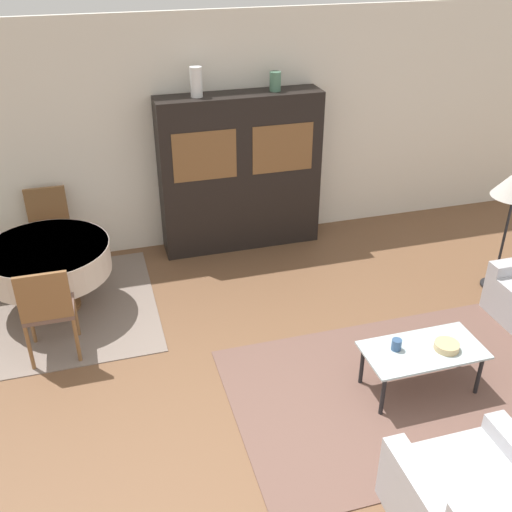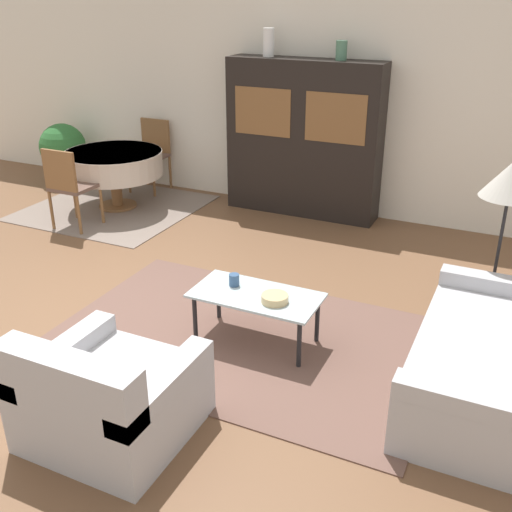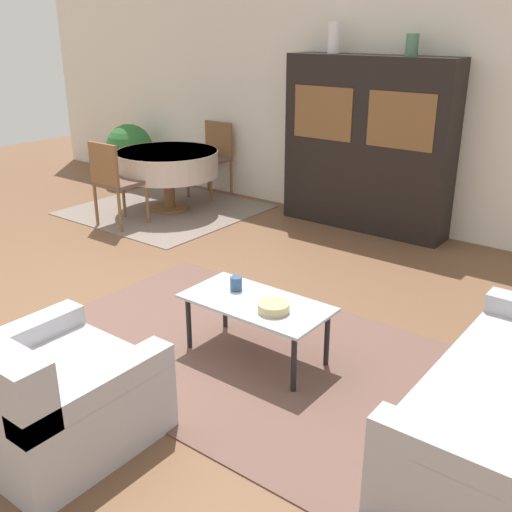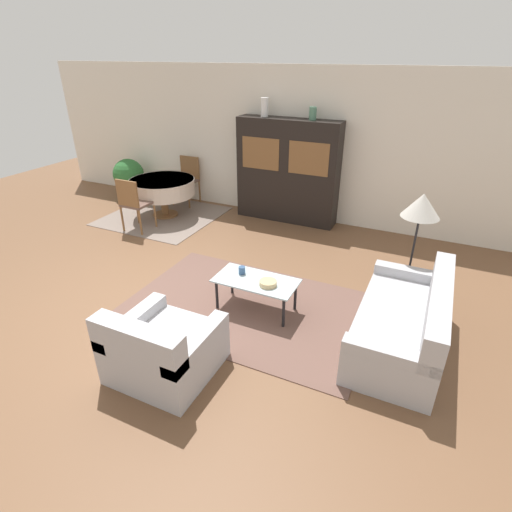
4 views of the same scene
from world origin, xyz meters
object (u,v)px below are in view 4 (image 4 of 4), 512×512
Objects in this scene: armchair at (162,350)px; floor_lamp at (421,209)px; dining_table at (163,187)px; dining_chair_far at (187,177)px; couch at (405,324)px; potted_plant at (129,175)px; dining_chair_near at (133,201)px; display_cabinet at (287,171)px; coffee_table at (256,283)px; vase_short at (313,113)px; cup at (242,270)px; vase_tall at (265,107)px; bowl at (268,283)px.

armchair is 0.68× the size of floor_lamp.
dining_chair_far is at bearing 90.00° from dining_table.
couch is 5.16m from dining_table.
potted_plant is (-5.97, 1.47, -0.69)m from floor_lamp.
dining_chair_near is at bearing -90.00° from dining_table.
display_cabinet is 2.80m from dining_chair_near.
coffee_table is 4.20m from dining_chair_far.
vase_short is at bearing 18.01° from dining_table.
dining_chair_far is at bearing 159.59° from floor_lamp.
dining_table is 12.49× the size of cup.
vase_tall is 0.89m from vase_short.
display_cabinet is 3.01m from cup.
cup is (2.76, -1.24, -0.08)m from dining_chair_near.
vase_tall is (-2.98, 2.93, 1.73)m from couch.
coffee_table is 0.25m from cup.
armchair is 1.45m from bowl.
bowl is at bearing -15.74° from coffee_table.
armchair is 4.55× the size of bowl.
armchair is 5.72m from potted_plant.
cup is (-1.96, 0.01, 0.19)m from couch.
dining_chair_far reaches higher than couch.
vase_short is at bearing 100.15° from bowl.
potted_plant is (-3.09, -0.27, -1.52)m from vase_tall.
bowl is (0.96, -3.03, -0.47)m from display_cabinet.
potted_plant is at bearing -176.15° from vase_short.
armchair is at bearing -45.91° from potted_plant.
vase_short is 4.24m from potted_plant.
vase_tall is 1.50× the size of vase_short.
coffee_table is at bearing -23.56° from dining_chair_near.
armchair is at bearing -127.18° from floor_lamp.
vase_tall reaches higher than cup.
floor_lamp is (4.62, -1.72, 0.62)m from dining_chair_far.
potted_plant is at bearing -175.72° from display_cabinet.
coffee_table is 1.06× the size of dining_chair_far.
dining_chair_far is at bearing 121.09° from armchair.
armchair reaches higher than cup.
dining_chair_near is 3.00× the size of vase_tall.
dining_chair_near reaches higher than cup.
vase_short is (-0.14, 2.92, 1.49)m from cup.
bowl is (3.16, -3.01, -0.10)m from dining_chair_far.
dining_chair_far is 0.69× the size of floor_lamp.
cup is 0.46× the size of vase_short.
couch is at bearing 34.57° from armchair.
cup is at bearing 133.58° from dining_chair_far.
armchair is 9.57× the size of cup.
dining_table is at bearing 90.00° from dining_chair_far.
armchair is 3.77m from dining_chair_near.
couch is at bearing -23.76° from dining_table.
potted_plant is (-1.35, 1.41, -0.06)m from dining_chair_near.
vase_tall is at bearing 180.00° from vase_short.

